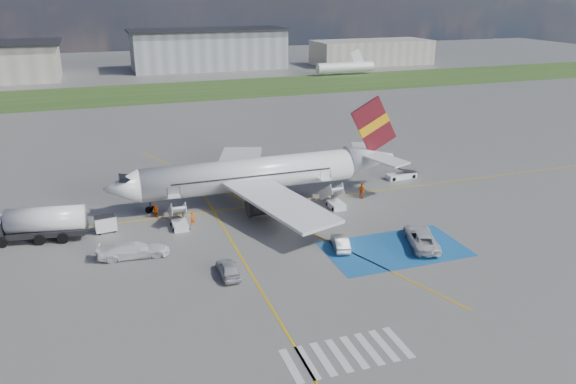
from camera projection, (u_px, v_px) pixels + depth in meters
The scene contains 22 objects.
ground at pixel (288, 247), 56.60m from camera, with size 400.00×400.00×0.00m, color #60605E.
grass_strip at pixel (164, 92), 140.91m from camera, with size 400.00×30.00×0.01m, color #2D4C1E.
taxiway_line_main at pixel (255, 206), 67.25m from camera, with size 120.00×0.20×0.01m, color gold.
taxiway_line_cross at pixel (270, 305), 46.18m from camera, with size 0.20×60.00×0.01m, color gold.
taxiway_line_diag at pixel (255, 206), 67.25m from camera, with size 0.20×60.00×0.01m, color gold.
staging_box at pixel (395, 249), 56.15m from camera, with size 14.00×8.00×0.01m, color #1A599D.
crosswalk at pixel (347, 354), 40.07m from camera, with size 9.00×4.00×0.01m.
terminal_centre at pixel (209, 50), 180.54m from camera, with size 48.00×18.00×12.00m, color gray.
terminal_east at pixel (372, 52), 192.02m from camera, with size 40.00×16.00×8.00m, color gray.
airliner at pixel (262, 173), 68.33m from camera, with size 36.81×32.95×11.92m.
airstairs_fwd at pixel (179, 222), 61.18m from camera, with size 1.90×5.20×3.60m.
airstairs_aft at pixel (335, 202), 66.90m from camera, with size 1.90×5.20×3.60m.
fuel_tanker at pixel (34, 227), 57.68m from camera, with size 10.69×4.43×3.54m.
gpu_cart at pixel (105, 225), 59.95m from camera, with size 2.33×1.64×1.82m.
belt_loader at pixel (401, 176), 77.03m from camera, with size 4.67×1.96×1.37m.
car_silver_a at pixel (228, 269), 50.75m from camera, with size 1.69×4.21×1.43m, color #A7A9AE.
car_silver_b at pixel (340, 242), 56.10m from camera, with size 1.41×4.03×1.33m, color #A9ABB0.
van_white_a at pixel (421, 235), 56.88m from camera, with size 2.54×5.50×2.06m, color silver.
van_white_b at pixel (133, 248), 54.21m from camera, with size 2.08×5.12×2.01m, color white.
crew_fwd at pixel (193, 219), 61.52m from camera, with size 0.58×0.38×1.59m, color #E6570C.
crew_nose at pixel (156, 211), 63.69m from camera, with size 0.78×0.60×1.59m, color #FA5E0D.
crew_aft at pixel (362, 191), 69.45m from camera, with size 1.16×0.48×1.98m, color #DC5E0B.
Camera 1 is at (-16.84, -48.45, 24.58)m, focal length 35.00 mm.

